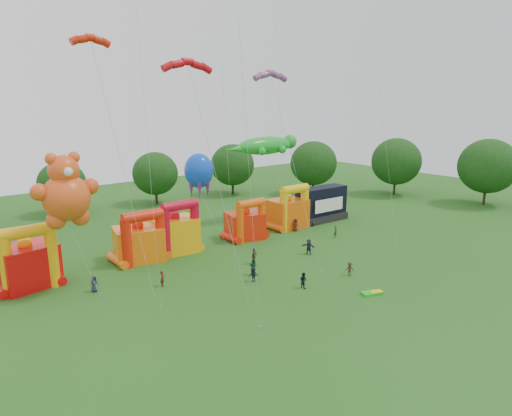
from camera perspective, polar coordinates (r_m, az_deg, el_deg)
ground at (r=41.03m, az=13.75°, el=-14.23°), size 160.00×160.00×0.00m
tree_ring at (r=38.06m, az=12.48°, el=-6.11°), size 120.94×123.02×12.07m
bouncy_castle_0 at (r=52.06m, az=-26.65°, el=-6.19°), size 6.05×5.18×6.85m
bouncy_castle_1 at (r=56.01m, az=-14.34°, el=-4.04°), size 6.36×5.54×6.36m
bouncy_castle_2 at (r=58.02m, az=-9.97°, el=-3.02°), size 5.61×4.68×6.86m
bouncy_castle_3 at (r=62.82m, az=-1.27°, el=-1.93°), size 5.62×4.92×5.77m
bouncy_castle_4 at (r=68.48m, az=4.07°, el=-0.38°), size 5.53×4.47×6.71m
stage_trailer at (r=72.97m, az=8.19°, el=0.45°), size 8.75×3.55×5.47m
teddy_bear_kite at (r=46.67m, az=-22.24°, el=0.06°), size 6.28×4.75×14.15m
gecko_kite at (r=70.73m, az=1.56°, el=6.87°), size 13.58×11.09×13.43m
octopus_kite at (r=63.26m, az=-6.94°, el=3.65°), size 4.00×8.53×11.78m
parafoil_kites at (r=44.95m, az=-8.83°, el=4.43°), size 23.36×13.01×25.24m
diamond_kites at (r=47.73m, az=0.09°, el=10.03°), size 29.26×19.81×40.06m
folded_kite_bundle at (r=47.30m, az=14.31°, el=-10.25°), size 2.22×1.61×0.31m
spectator_0 at (r=48.92m, az=-19.58°, el=-8.93°), size 0.89×0.65×1.67m
spectator_1 at (r=48.38m, az=-11.63°, el=-8.64°), size 0.69×0.74×1.70m
spectator_2 at (r=50.38m, az=-0.36°, el=-7.35°), size 1.01×1.12×1.88m
spectator_3 at (r=48.67m, az=-0.32°, el=-8.30°), size 1.16×0.96×1.56m
spectator_4 at (r=53.62m, az=-0.23°, el=-6.01°), size 1.23×0.89×1.93m
spectator_5 at (r=57.23m, az=6.60°, el=-4.83°), size 1.27×1.88×1.95m
spectator_6 at (r=66.98m, az=4.96°, el=-2.13°), size 0.96×0.67×1.87m
spectator_7 at (r=64.76m, az=9.91°, el=-2.93°), size 0.68×0.53×1.64m
spectator_8 at (r=47.34m, az=5.93°, el=-8.97°), size 0.66×0.83×1.64m
spectator_9 at (r=51.29m, az=11.61°, el=-7.46°), size 1.11×1.08×1.52m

